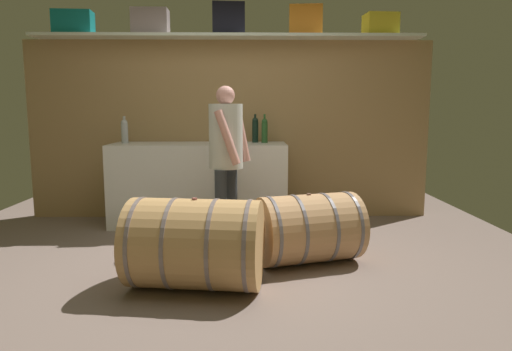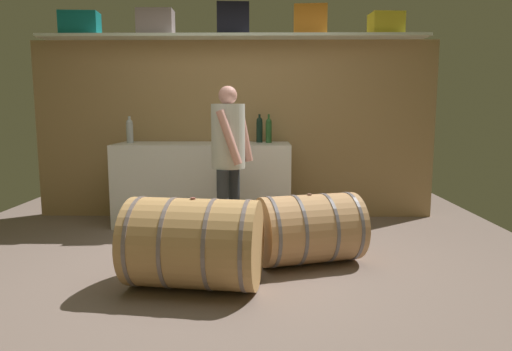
% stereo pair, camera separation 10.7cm
% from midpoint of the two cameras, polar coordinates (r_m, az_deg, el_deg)
% --- Properties ---
extents(ground_plane, '(5.90, 7.27, 0.02)m').
position_cam_midpoint_polar(ground_plane, '(4.15, -4.77, -9.88)').
color(ground_plane, '#7C685F').
extents(back_wall_panel, '(4.70, 0.10, 2.07)m').
position_cam_midpoint_polar(back_wall_panel, '(5.48, -3.82, 5.62)').
color(back_wall_panel, '#A88354').
rests_on(back_wall_panel, ground).
extents(high_shelf_board, '(4.32, 0.40, 0.03)m').
position_cam_midpoint_polar(high_shelf_board, '(5.38, -4.02, 16.79)').
color(high_shelf_board, silver).
rests_on(high_shelf_board, back_wall_panel).
extents(toolcase_teal, '(0.43, 0.26, 0.26)m').
position_cam_midpoint_polar(toolcase_teal, '(5.76, -22.24, 17.12)').
color(toolcase_teal, '#107477').
rests_on(toolcase_teal, high_shelf_board).
extents(toolcase_grey, '(0.40, 0.25, 0.28)m').
position_cam_midpoint_polar(toolcase_grey, '(5.52, -13.53, 18.02)').
color(toolcase_grey, gray).
rests_on(toolcase_grey, high_shelf_board).
extents(toolcase_black, '(0.37, 0.24, 0.35)m').
position_cam_midpoint_polar(toolcase_black, '(5.42, -4.05, 18.78)').
color(toolcase_black, black).
rests_on(toolcase_black, high_shelf_board).
extents(toolcase_orange, '(0.38, 0.22, 0.33)m').
position_cam_midpoint_polar(toolcase_orange, '(5.44, 5.59, 18.59)').
color(toolcase_orange, orange).
rests_on(toolcase_orange, high_shelf_board).
extents(toolcase_yellow, '(0.37, 0.30, 0.24)m').
position_cam_midpoint_polar(toolcase_yellow, '(5.58, 14.62, 17.64)').
color(toolcase_yellow, yellow).
rests_on(toolcase_yellow, high_shelf_board).
extents(work_cabinet, '(1.92, 0.65, 0.91)m').
position_cam_midpoint_polar(work_cabinet, '(5.18, -7.60, -1.03)').
color(work_cabinet, white).
rests_on(work_cabinet, ground).
extents(wine_bottle_dark, '(0.07, 0.07, 0.32)m').
position_cam_midpoint_polar(wine_bottle_dark, '(5.24, -0.68, 5.75)').
color(wine_bottle_dark, black).
rests_on(wine_bottle_dark, work_cabinet).
extents(wine_bottle_green, '(0.07, 0.07, 0.32)m').
position_cam_midpoint_polar(wine_bottle_green, '(5.19, 0.48, 5.67)').
color(wine_bottle_green, '#2D5C2C').
rests_on(wine_bottle_green, work_cabinet).
extents(wine_bottle_clear, '(0.08, 0.08, 0.30)m').
position_cam_midpoint_polar(wine_bottle_clear, '(5.34, -16.55, 5.36)').
color(wine_bottle_clear, '#B6BAC1').
rests_on(wine_bottle_clear, work_cabinet).
extents(wine_glass, '(0.08, 0.08, 0.14)m').
position_cam_midpoint_polar(wine_glass, '(5.20, -5.01, 5.07)').
color(wine_glass, white).
rests_on(wine_glass, work_cabinet).
extents(wine_barrel_near, '(0.97, 0.79, 0.59)m').
position_cam_midpoint_polar(wine_barrel_near, '(3.88, 5.72, -6.55)').
color(wine_barrel_near, tan).
rests_on(wine_barrel_near, ground).
extents(wine_barrel_far, '(1.01, 0.76, 0.66)m').
position_cam_midpoint_polar(wine_barrel_far, '(3.35, -8.45, -8.37)').
color(wine_barrel_far, tan).
rests_on(wine_barrel_far, ground).
extents(winemaker_pouring, '(0.40, 0.48, 1.49)m').
position_cam_midpoint_polar(winemaker_pouring, '(4.33, -4.39, 3.41)').
color(winemaker_pouring, '#2E333A').
rests_on(winemaker_pouring, ground).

